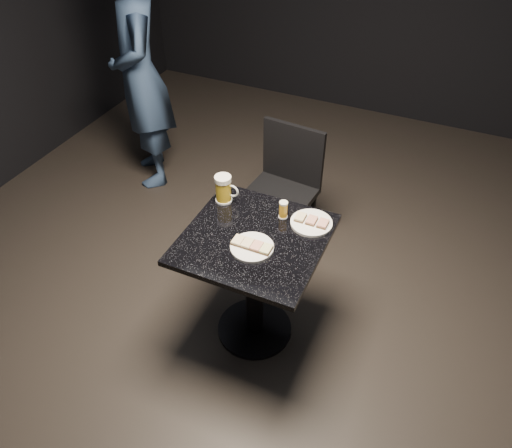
% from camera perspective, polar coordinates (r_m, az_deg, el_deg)
% --- Properties ---
extents(floor, '(6.00, 6.00, 0.00)m').
position_cam_1_polar(floor, '(3.07, -0.16, -11.94)').
color(floor, black).
rests_on(floor, ground).
extents(room_shell, '(6.00, 6.00, 6.00)m').
position_cam_1_polar(room_shell, '(1.96, -0.26, 22.98)').
color(room_shell, black).
rests_on(room_shell, ground).
extents(plate_large, '(0.22, 0.22, 0.01)m').
position_cam_1_polar(plate_large, '(2.45, -0.46, -2.67)').
color(plate_large, white).
rests_on(plate_large, table).
extents(plate_small, '(0.22, 0.22, 0.01)m').
position_cam_1_polar(plate_small, '(2.60, 6.34, 0.14)').
color(plate_small, white).
rests_on(plate_small, table).
extents(patron, '(0.74, 0.77, 1.77)m').
position_cam_1_polar(patron, '(3.92, -13.10, 16.30)').
color(patron, navy).
rests_on(patron, floor).
extents(table, '(0.70, 0.70, 0.75)m').
position_cam_1_polar(table, '(2.68, -0.18, -5.33)').
color(table, black).
rests_on(table, floor).
extents(beer_mug, '(0.14, 0.09, 0.16)m').
position_cam_1_polar(beer_mug, '(2.70, -3.70, 4.04)').
color(beer_mug, white).
rests_on(beer_mug, table).
extents(beer_tumbler, '(0.05, 0.05, 0.10)m').
position_cam_1_polar(beer_tumbler, '(2.61, 3.14, 1.65)').
color(beer_tumbler, silver).
rests_on(beer_tumbler, table).
extents(chair, '(0.46, 0.46, 0.88)m').
position_cam_1_polar(chair, '(3.29, 3.16, 4.50)').
color(chair, black).
rests_on(chair, floor).
extents(canapes_on_plate_large, '(0.20, 0.07, 0.02)m').
position_cam_1_polar(canapes_on_plate_large, '(2.44, -0.46, -2.39)').
color(canapes_on_plate_large, '#4C3521').
rests_on(canapes_on_plate_large, plate_large).
extents(canapes_on_plate_small, '(0.17, 0.07, 0.02)m').
position_cam_1_polar(canapes_on_plate_small, '(2.59, 6.37, 0.41)').
color(canapes_on_plate_small, '#4C3521').
rests_on(canapes_on_plate_small, plate_small).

